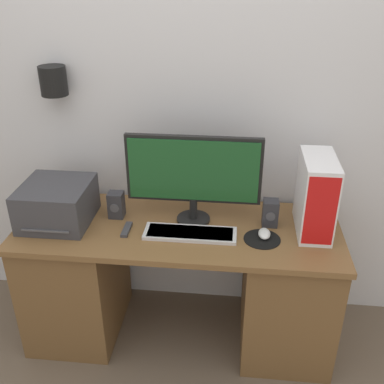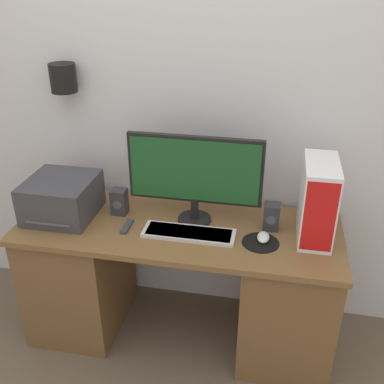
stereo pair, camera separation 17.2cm
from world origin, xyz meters
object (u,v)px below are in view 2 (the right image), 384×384
(speaker_left, at_px, (119,202))
(mouse, at_px, (263,237))
(keyboard, at_px, (189,233))
(monitor, at_px, (195,173))
(computer_tower, at_px, (318,201))
(printer, at_px, (62,198))
(speaker_right, at_px, (271,216))
(remote_control, at_px, (127,226))

(speaker_left, bearing_deg, mouse, -9.08)
(keyboard, height_order, speaker_left, speaker_left)
(monitor, height_order, computer_tower, monitor)
(printer, bearing_deg, keyboard, -5.50)
(speaker_right, bearing_deg, mouse, -104.13)
(remote_control, bearing_deg, keyboard, -0.79)
(keyboard, height_order, computer_tower, computer_tower)
(computer_tower, bearing_deg, keyboard, -169.07)
(computer_tower, relative_size, speaker_right, 2.78)
(mouse, xyz_separation_m, speaker_right, (0.03, 0.12, 0.05))
(keyboard, distance_m, speaker_right, 0.41)
(keyboard, distance_m, speaker_left, 0.42)
(printer, bearing_deg, speaker_right, 3.87)
(keyboard, xyz_separation_m, remote_control, (-0.32, 0.00, -0.00))
(keyboard, relative_size, printer, 1.28)
(speaker_left, bearing_deg, speaker_right, -0.06)
(speaker_right, bearing_deg, keyboard, -160.37)
(mouse, distance_m, remote_control, 0.67)
(speaker_right, distance_m, remote_control, 0.72)
(monitor, relative_size, speaker_right, 4.84)
(speaker_right, height_order, remote_control, speaker_right)
(speaker_left, bearing_deg, keyboard, -19.22)
(computer_tower, relative_size, speaker_left, 2.78)
(keyboard, bearing_deg, monitor, 89.57)
(monitor, xyz_separation_m, computer_tower, (0.59, -0.03, -0.08))
(computer_tower, distance_m, speaker_right, 0.24)
(monitor, distance_m, remote_control, 0.43)
(remote_control, bearing_deg, mouse, 1.19)
(monitor, height_order, remote_control, monitor)
(keyboard, xyz_separation_m, speaker_right, (0.39, 0.14, 0.06))
(remote_control, bearing_deg, printer, 170.49)
(computer_tower, distance_m, speaker_left, 0.99)
(speaker_left, xyz_separation_m, speaker_right, (0.78, -0.00, 0.00))
(mouse, bearing_deg, speaker_right, 75.87)
(keyboard, bearing_deg, speaker_left, 160.78)
(mouse, xyz_separation_m, printer, (-1.04, 0.05, 0.08))
(monitor, bearing_deg, mouse, -19.33)
(printer, xyz_separation_m, remote_control, (0.36, -0.06, -0.09))
(keyboard, height_order, remote_control, keyboard)
(keyboard, xyz_separation_m, mouse, (0.36, 0.02, 0.01))
(monitor, distance_m, computer_tower, 0.59)
(keyboard, relative_size, mouse, 4.80)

